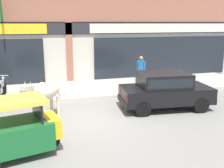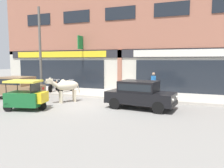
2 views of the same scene
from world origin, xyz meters
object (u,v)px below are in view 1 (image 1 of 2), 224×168
auto_rickshaw (19,131)px  pedestrian (141,69)px  cow (46,92)px  car_1 (165,89)px

auto_rickshaw → pedestrian: bearing=43.9°
auto_rickshaw → pedestrian: pedestrian is taller
cow → auto_rickshaw: cow is taller
car_1 → pedestrian: 2.94m
cow → auto_rickshaw: bearing=-108.0°
car_1 → pedestrian: pedestrian is taller
cow → car_1: (4.56, -0.03, -0.19)m
auto_rickshaw → cow: bearing=72.0°
auto_rickshaw → pedestrian: 7.67m
cow → pedestrian: 5.54m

